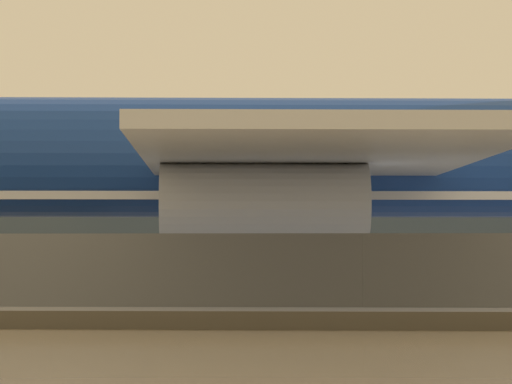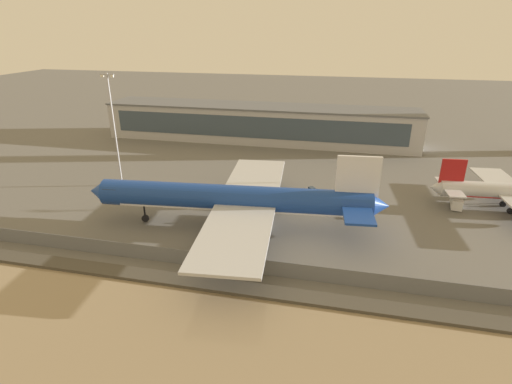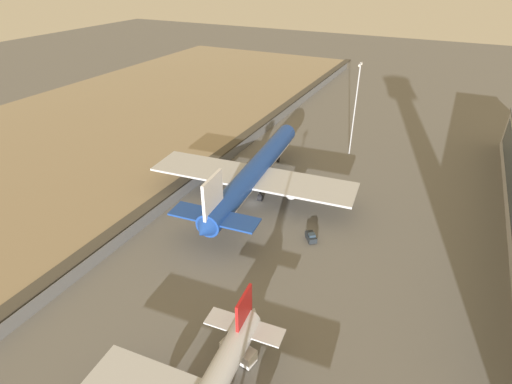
{
  "view_description": "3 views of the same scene",
  "coord_description": "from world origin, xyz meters",
  "px_view_note": "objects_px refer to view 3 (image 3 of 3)",
  "views": [
    {
      "loc": [
        -0.34,
        -61.96,
        2.04
      ],
      "look_at": [
        -4.15,
        -2.66,
        4.49
      ],
      "focal_mm": 105.0,
      "sensor_mm": 36.0,
      "label": 1
    },
    {
      "loc": [
        13.57,
        -66.53,
        35.22
      ],
      "look_at": [
        -3.59,
        10.03,
        2.5
      ],
      "focal_mm": 28.0,
      "sensor_mm": 36.0,
      "label": 2
    },
    {
      "loc": [
        69.96,
        35.66,
        48.8
      ],
      "look_at": [
        1.69,
        1.8,
        4.35
      ],
      "focal_mm": 28.0,
      "sensor_mm": 36.0,
      "label": 3
    }
  ],
  "objects_px": {
    "apron_light_mast_apron_west": "(355,106)",
    "baggage_tug": "(311,237)",
    "ops_van": "(237,351)",
    "cargo_jet_blue": "(254,172)"
  },
  "relations": [
    {
      "from": "ops_van",
      "to": "baggage_tug",
      "type": "bearing_deg",
      "value": 179.8
    },
    {
      "from": "apron_light_mast_apron_west",
      "to": "baggage_tug",
      "type": "bearing_deg",
      "value": 5.19
    },
    {
      "from": "cargo_jet_blue",
      "to": "ops_van",
      "type": "xyz_separation_m",
      "value": [
        42.17,
        18.5,
        -4.44
      ]
    },
    {
      "from": "ops_van",
      "to": "apron_light_mast_apron_west",
      "type": "distance_m",
      "value": 76.07
    },
    {
      "from": "baggage_tug",
      "to": "ops_van",
      "type": "relative_size",
      "value": 0.64
    },
    {
      "from": "cargo_jet_blue",
      "to": "baggage_tug",
      "type": "relative_size",
      "value": 15.89
    },
    {
      "from": "ops_van",
      "to": "apron_light_mast_apron_west",
      "type": "xyz_separation_m",
      "value": [
        -74.86,
        -3.93,
        12.97
      ]
    },
    {
      "from": "cargo_jet_blue",
      "to": "baggage_tug",
      "type": "xyz_separation_m",
      "value": [
        11.67,
        18.6,
        -4.92
      ]
    },
    {
      "from": "apron_light_mast_apron_west",
      "to": "ops_van",
      "type": "bearing_deg",
      "value": 3.0
    },
    {
      "from": "baggage_tug",
      "to": "apron_light_mast_apron_west",
      "type": "bearing_deg",
      "value": -174.81
    }
  ]
}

